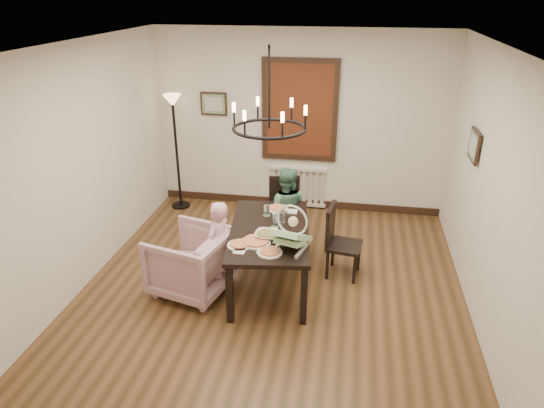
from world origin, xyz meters
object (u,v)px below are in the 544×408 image
(chair_far, at_px, (285,213))
(elderly_woman, at_px, (218,254))
(armchair, at_px, (191,262))
(baby_bouncer, at_px, (291,234))
(seated_man, at_px, (286,217))
(drinking_glass, at_px, (275,220))
(chair_right, at_px, (345,242))
(dining_table, at_px, (270,235))
(floor_lamp, at_px, (177,154))

(chair_far, bearing_deg, elderly_woman, -130.15)
(chair_far, bearing_deg, armchair, -138.82)
(armchair, height_order, baby_bouncer, baby_bouncer)
(seated_man, distance_m, drinking_glass, 0.85)
(armchair, relative_size, baby_bouncer, 1.67)
(drinking_glass, bearing_deg, seated_man, 89.39)
(chair_right, height_order, baby_bouncer, baby_bouncer)
(armchair, bearing_deg, elderly_woman, 118.82)
(chair_right, relative_size, seated_man, 0.93)
(chair_far, distance_m, drinking_glass, 0.99)
(chair_far, relative_size, armchair, 1.13)
(dining_table, height_order, armchair, armchair)
(chair_right, distance_m, baby_bouncer, 1.06)
(dining_table, xyz_separation_m, chair_right, (0.87, 0.38, -0.21))
(dining_table, bearing_deg, chair_right, 15.61)
(dining_table, relative_size, armchair, 2.02)
(seated_man, xyz_separation_m, baby_bouncer, (0.24, -1.26, 0.42))
(armchair, height_order, floor_lamp, floor_lamp)
(drinking_glass, bearing_deg, armchair, -158.65)
(armchair, relative_size, elderly_woman, 0.90)
(chair_far, bearing_deg, seated_man, -93.54)
(floor_lamp, bearing_deg, drinking_glass, -45.20)
(floor_lamp, bearing_deg, chair_far, -27.60)
(chair_right, xyz_separation_m, seated_man, (-0.80, 0.49, 0.04))
(seated_man, xyz_separation_m, drinking_glass, (-0.01, -0.78, 0.33))
(chair_right, bearing_deg, baby_bouncer, 151.93)
(floor_lamp, bearing_deg, armchair, -67.02)
(seated_man, bearing_deg, dining_table, 86.37)
(elderly_woman, xyz_separation_m, drinking_glass, (0.63, 0.29, 0.35))
(seated_man, height_order, floor_lamp, floor_lamp)
(dining_table, xyz_separation_m, elderly_woman, (-0.57, -0.20, -0.20))
(drinking_glass, bearing_deg, baby_bouncer, -62.21)
(elderly_woman, height_order, baby_bouncer, baby_bouncer)
(chair_far, height_order, elderly_woman, chair_far)
(dining_table, xyz_separation_m, seated_man, (0.06, 0.87, -0.17))
(chair_far, relative_size, elderly_woman, 1.02)
(seated_man, relative_size, drinking_glass, 6.91)
(chair_far, height_order, chair_right, chair_far)
(dining_table, relative_size, chair_right, 1.86)
(dining_table, relative_size, floor_lamp, 0.95)
(armchair, height_order, seated_man, seated_man)
(baby_bouncer, bearing_deg, elderly_woman, -177.47)
(chair_right, height_order, elderly_woman, elderly_woman)
(baby_bouncer, distance_m, drinking_glass, 0.55)
(chair_right, xyz_separation_m, armchair, (-1.75, -0.66, -0.08))
(seated_man, distance_m, floor_lamp, 2.26)
(chair_far, distance_m, elderly_woman, 1.36)
(elderly_woman, distance_m, baby_bouncer, 1.01)
(baby_bouncer, bearing_deg, armchair, -170.56)
(dining_table, height_order, chair_right, chair_right)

